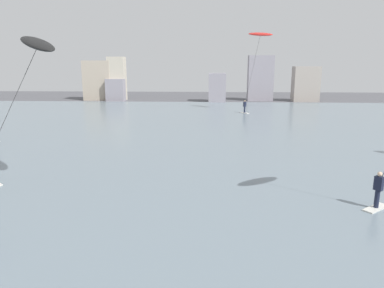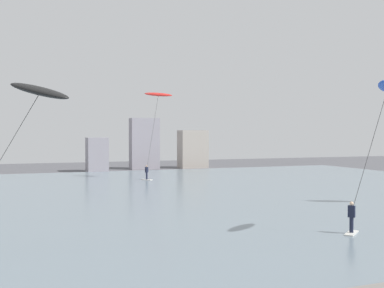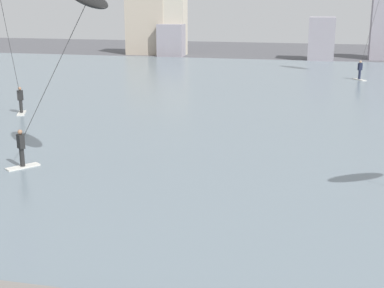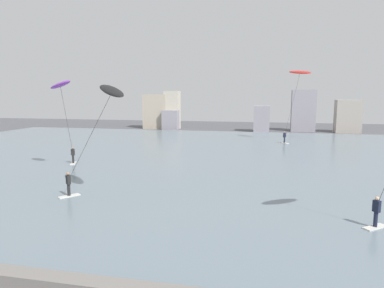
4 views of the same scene
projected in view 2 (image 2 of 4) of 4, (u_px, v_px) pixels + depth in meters
name	position (u px, v px, depth m)	size (l,w,h in m)	color
water_bay	(93.00, 198.00, 36.13)	(84.00, 52.00, 0.10)	slate
far_shore_buildings	(55.00, 149.00, 62.83)	(40.58, 5.63, 7.69)	#B7A893
kitesurfer_black	(32.00, 105.00, 19.13)	(5.26, 2.90, 7.53)	silver
kitesurfer_red	(157.00, 101.00, 52.13)	(4.10, 3.71, 10.24)	silver
kitesurfer_blue	(382.00, 105.00, 22.42)	(3.22, 2.78, 7.84)	silver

